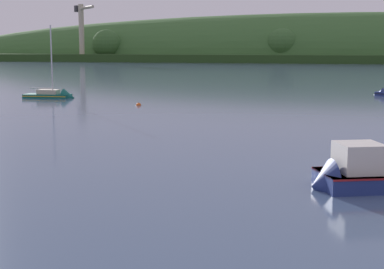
% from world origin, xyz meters
% --- Properties ---
extents(far_shoreline_hill, '(507.57, 120.88, 41.47)m').
position_xyz_m(far_shoreline_hill, '(25.56, 258.80, 0.18)').
color(far_shoreline_hill, '#27431B').
rests_on(far_shoreline_hill, ground).
extents(dockside_crane, '(12.66, 14.56, 23.55)m').
position_xyz_m(dockside_crane, '(-80.56, 233.85, 11.84)').
color(dockside_crane, '#4C4C51').
rests_on(dockside_crane, ground).
extents(sailboat_near_mooring, '(6.29, 2.36, 9.89)m').
position_xyz_m(sailboat_near_mooring, '(-25.04, 66.85, 0.17)').
color(sailboat_near_mooring, '#0F564C').
rests_on(sailboat_near_mooring, ground).
extents(fishing_boat_moored, '(6.98, 4.34, 4.15)m').
position_xyz_m(fishing_boat_moored, '(6.75, 25.15, 0.38)').
color(fishing_boat_moored, navy).
rests_on(fishing_boat_moored, ground).
extents(mooring_buoy_foreground, '(0.56, 0.56, 0.64)m').
position_xyz_m(mooring_buoy_foreground, '(-12.54, 59.45, 0.00)').
color(mooring_buoy_foreground, '#EA5B19').
rests_on(mooring_buoy_foreground, ground).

